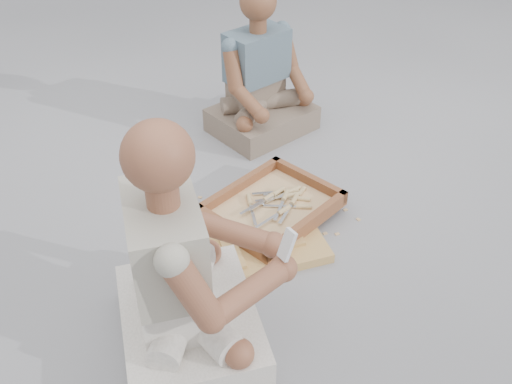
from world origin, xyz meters
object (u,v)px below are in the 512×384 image
craftsman (184,279)px  companion (261,85)px  tool_tray (272,207)px  carved_panel (244,242)px

craftsman → companion: 1.53m
tool_tray → craftsman: bearing=-143.8°
tool_tray → craftsman: craftsman is taller
carved_panel → companion: bearing=56.2°
carved_panel → companion: companion is taller
tool_tray → companion: size_ratio=0.81×
craftsman → companion: size_ratio=1.12×
carved_panel → tool_tray: (0.20, 0.10, 0.05)m
tool_tray → companion: bearing=64.0°
companion → carved_panel: bearing=44.9°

